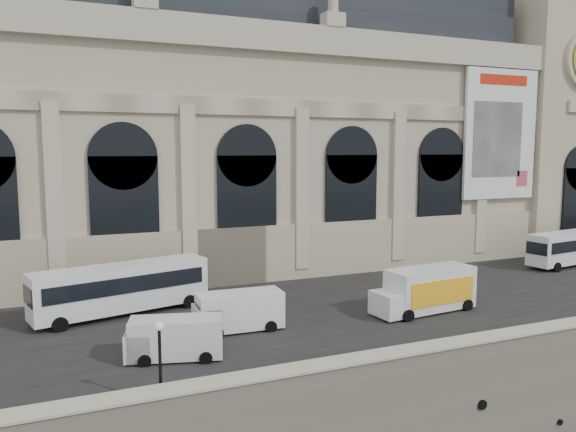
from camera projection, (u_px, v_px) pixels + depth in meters
name	position (u px, v px, depth m)	size (l,w,h in m)	color
quay	(244.00, 281.00, 62.03)	(160.00, 70.00, 6.00)	gray
street	(332.00, 302.00, 42.48)	(160.00, 24.00, 0.06)	#2D2D2D
parapet	(447.00, 353.00, 30.17)	(160.00, 1.40, 1.21)	gray
museum	(197.00, 126.00, 53.93)	(69.00, 18.70, 29.10)	#BCAB90
clock_pavilion	(534.00, 99.00, 66.36)	(13.00, 14.72, 36.70)	#BCAB90
bus_left	(122.00, 287.00, 38.88)	(12.35, 5.28, 3.57)	white
bus_right	(574.00, 246.00, 55.65)	(11.87, 3.86, 3.44)	white
van_b	(170.00, 339.00, 30.75)	(5.55, 3.26, 2.33)	silver
van_c	(235.00, 312.00, 35.56)	(5.70, 2.54, 2.50)	white
box_truck	(425.00, 290.00, 39.67)	(8.03, 3.40, 3.16)	white
lamp_left	(160.00, 364.00, 25.18)	(0.40, 0.40, 3.88)	black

